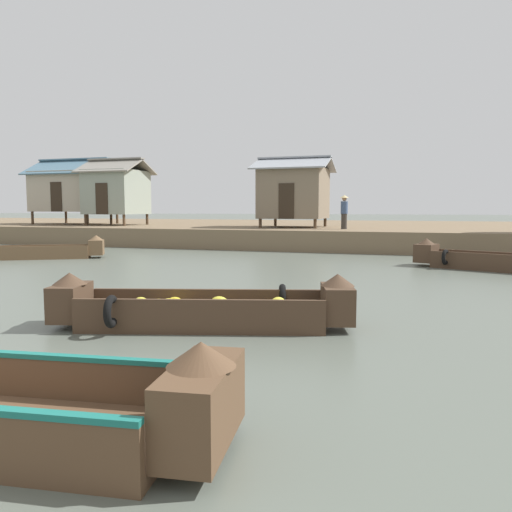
% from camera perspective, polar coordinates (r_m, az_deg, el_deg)
% --- Properties ---
extents(ground_plane, '(300.00, 300.00, 0.00)m').
position_cam_1_polar(ground_plane, '(13.34, -3.79, -3.12)').
color(ground_plane, '#596056').
extents(riverbank_strip, '(160.00, 20.00, 0.97)m').
position_cam_1_polar(riverbank_strip, '(32.40, 9.12, 2.76)').
color(riverbank_strip, '#756047').
rests_on(riverbank_strip, ground).
extents(banana_boat, '(5.04, 2.45, 0.92)m').
position_cam_1_polar(banana_boat, '(8.44, -6.21, -5.99)').
color(banana_boat, '#473323').
rests_on(banana_boat, ground).
extents(fishing_skiff_distant, '(4.53, 2.41, 0.95)m').
position_cam_1_polar(fishing_skiff_distant, '(17.76, 24.80, -0.31)').
color(fishing_skiff_distant, '#473323').
rests_on(fishing_skiff_distant, ground).
extents(cargo_boat_upstream, '(4.77, 3.14, 0.91)m').
position_cam_1_polar(cargo_boat_upstream, '(21.46, -23.71, 0.56)').
color(cargo_boat_upstream, brown).
rests_on(cargo_boat_upstream, ground).
extents(stilt_house_left, '(5.16, 4.05, 4.18)m').
position_cam_1_polar(stilt_house_left, '(34.31, -20.00, 7.02)').
color(stilt_house_left, '#4C3826').
rests_on(stilt_house_left, riverbank_strip).
extents(stilt_house_mid_left, '(3.70, 3.49, 4.01)m').
position_cam_1_polar(stilt_house_mid_left, '(31.46, -15.68, 7.15)').
color(stilt_house_mid_left, '#4C3826').
rests_on(stilt_house_mid_left, riverbank_strip).
extents(stilt_house_mid_right, '(3.99, 3.83, 3.76)m').
position_cam_1_polar(stilt_house_mid_right, '(27.03, 4.38, 7.30)').
color(stilt_house_mid_right, '#4C3826').
rests_on(stilt_house_mid_right, riverbank_strip).
extents(vendor_person, '(0.44, 0.44, 1.66)m').
position_cam_1_polar(vendor_person, '(24.80, 10.06, 5.19)').
color(vendor_person, '#332D28').
rests_on(vendor_person, riverbank_strip).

